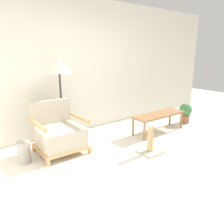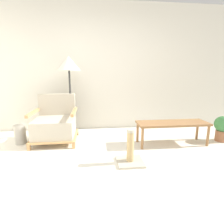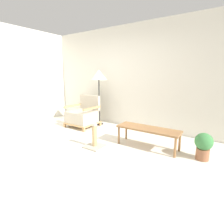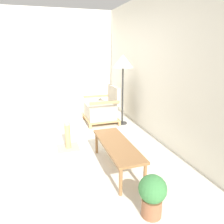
# 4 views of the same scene
# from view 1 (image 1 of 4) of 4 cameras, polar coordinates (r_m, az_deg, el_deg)

# --- Properties ---
(ground_plane) EXTENTS (14.00, 14.00, 0.00)m
(ground_plane) POSITION_cam_1_polar(r_m,az_deg,el_deg) (3.35, 11.73, -14.43)
(ground_plane) COLOR silver
(wall_back) EXTENTS (8.00, 0.06, 2.70)m
(wall_back) POSITION_cam_1_polar(r_m,az_deg,el_deg) (4.63, -8.18, 11.56)
(wall_back) COLOR silver
(wall_back) RESTS_ON ground_plane
(armchair) EXTENTS (0.77, 0.72, 0.85)m
(armchair) POSITION_cam_1_polar(r_m,az_deg,el_deg) (3.79, -13.51, -5.63)
(armchair) COLOR tan
(armchair) RESTS_ON ground_plane
(floor_lamp) EXTENTS (0.45, 0.45, 1.56)m
(floor_lamp) POSITION_cam_1_polar(r_m,az_deg,el_deg) (4.04, -13.66, 11.05)
(floor_lamp) COLOR #2D2D2D
(floor_lamp) RESTS_ON ground_plane
(coffee_table) EXTENTS (1.24, 0.40, 0.40)m
(coffee_table) POSITION_cam_1_polar(r_m,az_deg,el_deg) (4.69, 12.13, -0.99)
(coffee_table) COLOR olive
(coffee_table) RESTS_ON ground_plane
(vase) EXTENTS (0.19, 0.19, 0.35)m
(vase) POSITION_cam_1_polar(r_m,az_deg,el_deg) (3.63, -22.01, -9.72)
(vase) COLOR #9E998E
(vase) RESTS_ON ground_plane
(potted_plant) EXTENTS (0.29, 0.29, 0.47)m
(potted_plant) POSITION_cam_1_polar(r_m,az_deg,el_deg) (5.49, 18.62, -0.02)
(potted_plant) COLOR #935B3D
(potted_plant) RESTS_ON ground_plane
(scratching_post) EXTENTS (0.37, 0.37, 0.49)m
(scratching_post) POSITION_cam_1_polar(r_m,az_deg,el_deg) (3.77, 9.91, -8.30)
(scratching_post) COLOR #B2A893
(scratching_post) RESTS_ON ground_plane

